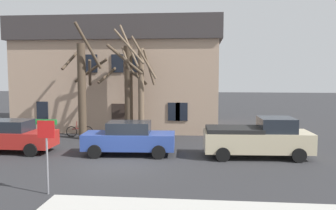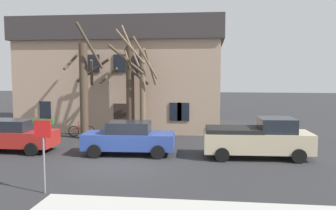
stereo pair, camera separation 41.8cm
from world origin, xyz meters
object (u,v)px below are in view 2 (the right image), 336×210
(tree_bare_far, at_px, (141,85))
(car_red_sedan, at_px, (11,135))
(building_main, at_px, (126,74))
(bicycle_leaning, at_px, (82,131))
(pickup_truck_beige, at_px, (258,138))
(street_sign_pole, at_px, (43,141))
(tree_bare_mid, at_px, (130,87))
(car_blue_sedan, at_px, (129,138))
(tree_bare_near, at_px, (84,86))

(tree_bare_far, height_order, car_red_sedan, tree_bare_far)
(building_main, relative_size, bicycle_leaning, 8.59)
(pickup_truck_beige, xyz_separation_m, street_sign_pole, (-8.06, -6.24, 0.88))
(tree_bare_far, distance_m, bicycle_leaning, 5.05)
(tree_bare_mid, height_order, tree_bare_far, tree_bare_far)
(pickup_truck_beige, bearing_deg, tree_bare_mid, 147.21)
(tree_bare_far, xyz_separation_m, pickup_truck_beige, (6.71, -4.40, -2.47))
(pickup_truck_beige, relative_size, street_sign_pole, 2.02)
(car_blue_sedan, distance_m, street_sign_pole, 6.40)
(pickup_truck_beige, height_order, street_sign_pole, street_sign_pole)
(car_red_sedan, height_order, car_blue_sedan, car_blue_sedan)
(tree_bare_far, height_order, street_sign_pole, tree_bare_far)
(building_main, height_order, tree_bare_mid, building_main)
(street_sign_pole, bearing_deg, tree_bare_far, 82.80)
(car_red_sedan, distance_m, street_sign_pole, 7.86)
(car_red_sedan, relative_size, pickup_truck_beige, 0.90)
(building_main, relative_size, pickup_truck_beige, 2.83)
(tree_bare_near, relative_size, bicycle_leaning, 4.12)
(car_blue_sedan, distance_m, bicycle_leaning, 6.31)
(building_main, xyz_separation_m, tree_bare_near, (-1.32, -5.81, -0.75))
(tree_bare_far, height_order, pickup_truck_beige, tree_bare_far)
(car_red_sedan, bearing_deg, building_main, 68.31)
(building_main, xyz_separation_m, pickup_truck_beige, (8.96, -9.77, -3.11))
(building_main, bearing_deg, tree_bare_mid, -74.15)
(building_main, distance_m, tree_bare_far, 5.86)
(car_red_sedan, relative_size, street_sign_pole, 1.81)
(tree_bare_near, height_order, tree_bare_mid, tree_bare_near)
(tree_bare_mid, xyz_separation_m, pickup_truck_beige, (7.56, -4.87, -2.29))
(tree_bare_near, relative_size, pickup_truck_beige, 1.36)
(street_sign_pole, bearing_deg, car_blue_sedan, 75.49)
(pickup_truck_beige, distance_m, street_sign_pole, 10.23)
(building_main, bearing_deg, pickup_truck_beige, -47.50)
(street_sign_pole, bearing_deg, building_main, 93.22)
(tree_bare_near, distance_m, car_red_sedan, 5.44)
(building_main, height_order, car_blue_sedan, building_main)
(building_main, bearing_deg, car_blue_sedan, -75.91)
(car_red_sedan, height_order, pickup_truck_beige, pickup_truck_beige)
(tree_bare_mid, relative_size, car_blue_sedan, 1.26)
(building_main, height_order, street_sign_pole, building_main)
(building_main, xyz_separation_m, car_blue_sedan, (2.48, -9.89, -3.22))
(tree_bare_far, bearing_deg, building_main, 112.66)
(street_sign_pole, distance_m, bicycle_leaning, 11.18)
(car_blue_sedan, height_order, bicycle_leaning, car_blue_sedan)
(tree_bare_near, bearing_deg, building_main, 77.24)
(tree_bare_far, height_order, bicycle_leaning, tree_bare_far)
(car_red_sedan, xyz_separation_m, street_sign_pole, (4.83, -6.12, 0.98))
(tree_bare_mid, distance_m, car_blue_sedan, 5.64)
(car_red_sedan, xyz_separation_m, bicycle_leaning, (2.16, 4.63, -0.49))
(tree_bare_near, height_order, street_sign_pole, tree_bare_near)
(car_red_sedan, distance_m, pickup_truck_beige, 12.89)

